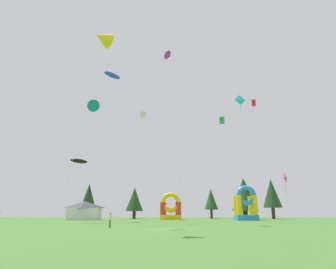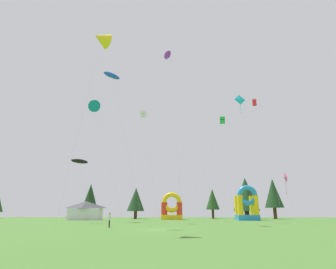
{
  "view_description": "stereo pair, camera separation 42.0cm",
  "coord_description": "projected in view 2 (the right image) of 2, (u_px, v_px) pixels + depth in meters",
  "views": [
    {
      "loc": [
        1.06,
        -28.61,
        1.65
      ],
      "look_at": [
        0.0,
        11.45,
        12.36
      ],
      "focal_mm": 30.85,
      "sensor_mm": 36.0,
      "label": 1
    },
    {
      "loc": [
        1.48,
        -28.6,
        1.65
      ],
      "look_at": [
        0.0,
        11.45,
        12.36
      ],
      "focal_mm": 30.85,
      "sensor_mm": 36.0,
      "label": 2
    }
  ],
  "objects": [
    {
      "name": "inflatable_blue_arch",
      "position": [
        247.0,
        207.0,
        55.96
      ],
      "size": [
        4.05,
        3.9,
        6.57
      ],
      "color": "#268CD8",
      "rests_on": "ground_plane"
    },
    {
      "name": "festival_tent",
      "position": [
        86.0,
        210.0,
        58.21
      ],
      "size": [
        6.29,
        3.43,
        3.67
      ],
      "color": "silver",
      "rests_on": "ground_plane"
    },
    {
      "name": "tree_row_4",
      "position": [
        246.0,
        194.0,
        69.3
      ],
      "size": [
        6.19,
        6.19,
        9.57
      ],
      "color": "#4C331E",
      "rests_on": "ground_plane"
    },
    {
      "name": "tree_row_1",
      "position": [
        90.0,
        197.0,
        73.76
      ],
      "size": [
        3.92,
        3.92,
        8.53
      ],
      "color": "#4C331E",
      "rests_on": "ground_plane"
    },
    {
      "name": "kite_teal_delta",
      "position": [
        96.0,
        107.0,
        56.56
      ],
      "size": [
        7.55,
        2.65,
        22.85
      ],
      "color": "#0C7F7A",
      "rests_on": "ground_plane"
    },
    {
      "name": "kite_cyan_diamond",
      "position": [
        240.0,
        100.0,
        38.69
      ],
      "size": [
        3.68,
        2.36,
        16.73
      ],
      "color": "#19B7CC",
      "rests_on": "ground_plane"
    },
    {
      "name": "kite_purple_parafoil",
      "position": [
        167.0,
        55.0,
        46.84
      ],
      "size": [
        3.1,
        8.56,
        26.74
      ],
      "color": "purple",
      "rests_on": "ground_plane"
    },
    {
      "name": "kite_white_box",
      "position": [
        143.0,
        114.0,
        47.79
      ],
      "size": [
        3.3,
        0.94,
        17.69
      ],
      "color": "white",
      "rests_on": "ground_plane"
    },
    {
      "name": "kite_black_parafoil",
      "position": [
        79.0,
        161.0,
        45.62
      ],
      "size": [
        4.19,
        1.73,
        9.89
      ],
      "color": "black",
      "rests_on": "ground_plane"
    },
    {
      "name": "kite_blue_parafoil",
      "position": [
        112.0,
        76.0,
        36.0
      ],
      "size": [
        5.16,
        3.37,
        18.56
      ],
      "color": "blue",
      "rests_on": "ground_plane"
    },
    {
      "name": "kite_yellow_delta",
      "position": [
        101.0,
        39.0,
        28.22
      ],
      "size": [
        6.19,
        6.52,
        18.85
      ],
      "color": "yellow",
      "rests_on": "ground_plane"
    },
    {
      "name": "person_near_camera",
      "position": [
        110.0,
        218.0,
        30.77
      ],
      "size": [
        0.36,
        0.36,
        1.56
      ],
      "rotation": [
        0.0,
        0.0,
        2.0
      ],
      "color": "black",
      "rests_on": "ground_plane"
    },
    {
      "name": "kite_pink_diamond",
      "position": [
        284.0,
        178.0,
        39.25
      ],
      "size": [
        1.42,
        1.58,
        6.61
      ],
      "color": "#EA599E",
      "rests_on": "ground_plane"
    },
    {
      "name": "ground_plane",
      "position": [
        164.0,
        229.0,
        27.24
      ],
      "size": [
        120.0,
        120.0,
        0.0
      ],
      "primitive_type": "plane",
      "color": "#47752D"
    },
    {
      "name": "tree_row_3",
      "position": [
        212.0,
        199.0,
        70.23
      ],
      "size": [
        3.29,
        3.29,
        7.0
      ],
      "color": "#4C331E",
      "rests_on": "ground_plane"
    },
    {
      "name": "kite_green_box",
      "position": [
        222.0,
        120.0,
        48.83
      ],
      "size": [
        7.45,
        0.87,
        17.13
      ],
      "color": "green",
      "rests_on": "ground_plane"
    },
    {
      "name": "tree_row_5",
      "position": [
        273.0,
        193.0,
        67.12
      ],
      "size": [
        4.22,
        4.22,
        9.1
      ],
      "color": "#4C331E",
      "rests_on": "ground_plane"
    },
    {
      "name": "tree_row_2",
      "position": [
        136.0,
        199.0,
        67.85
      ],
      "size": [
        4.1,
        4.1,
        7.1
      ],
      "color": "#4C331E",
      "rests_on": "ground_plane"
    },
    {
      "name": "inflatable_red_slide",
      "position": [
        172.0,
        210.0,
        61.15
      ],
      "size": [
        4.39,
        4.21,
        5.57
      ],
      "color": "yellow",
      "rests_on": "ground_plane"
    },
    {
      "name": "kite_red_box",
      "position": [
        255.0,
        103.0,
        50.99
      ],
      "size": [
        2.64,
        2.91,
        20.86
      ],
      "color": "red",
      "rests_on": "ground_plane"
    }
  ]
}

